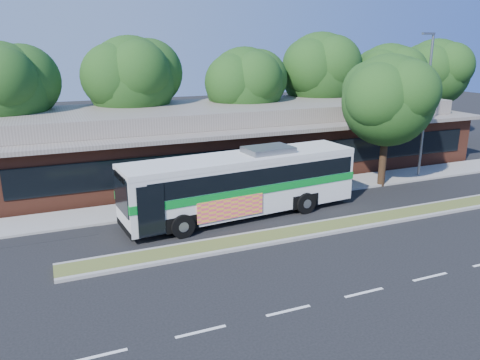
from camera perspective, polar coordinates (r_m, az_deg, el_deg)
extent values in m
plane|color=black|center=(22.64, 13.33, -5.95)|extent=(120.00, 120.00, 0.00)
cube|color=#4A5B26|center=(23.06, 12.47, -5.28)|extent=(26.00, 1.10, 0.15)
cube|color=gray|center=(27.71, 5.64, -1.34)|extent=(44.00, 2.60, 0.12)
cube|color=brown|center=(33.08, 0.31, 4.38)|extent=(32.00, 10.00, 3.20)
cube|color=slate|center=(32.78, 0.31, 7.33)|extent=(33.20, 11.20, 0.24)
cube|color=slate|center=(32.69, 0.31, 8.42)|extent=(30.00, 8.00, 1.00)
cube|color=black|center=(28.61, 4.25, 2.67)|extent=(30.00, 0.06, 1.60)
cylinder|color=slate|center=(32.10, 21.67, 8.14)|extent=(0.16, 0.16, 9.00)
cube|color=slate|center=(31.60, 22.00, 16.22)|extent=(0.90, 0.18, 0.14)
cylinder|color=black|center=(32.53, -26.39, 3.19)|extent=(0.44, 0.44, 3.99)
sphere|color=#1C4115|center=(32.01, -27.23, 9.71)|extent=(5.80, 5.80, 5.80)
sphere|color=#1C4115|center=(32.34, -24.95, 10.87)|extent=(4.52, 4.52, 4.52)
cylinder|color=black|center=(33.88, -12.73, 5.13)|extent=(0.44, 0.44, 4.20)
sphere|color=#1C4115|center=(33.38, -13.15, 11.71)|extent=(6.00, 6.00, 6.00)
sphere|color=#1C4115|center=(34.04, -11.05, 12.72)|extent=(4.68, 4.68, 4.68)
cylinder|color=black|center=(35.22, 0.54, 5.59)|extent=(0.44, 0.44, 3.78)
sphere|color=#1C4115|center=(34.74, 0.55, 11.38)|extent=(5.60, 5.60, 5.60)
sphere|color=#1C4115|center=(35.60, 2.19, 12.21)|extent=(4.37, 4.37, 4.37)
cylinder|color=black|center=(39.26, 9.45, 6.93)|extent=(0.44, 0.44, 4.41)
sphere|color=#1C4115|center=(38.83, 9.74, 12.86)|extent=(6.20, 6.20, 6.20)
sphere|color=#1C4115|center=(39.95, 11.15, 13.59)|extent=(4.84, 4.84, 4.84)
cylinder|color=black|center=(42.00, 17.18, 6.65)|extent=(0.44, 0.44, 3.86)
sphere|color=#1C4115|center=(41.59, 17.61, 11.64)|extent=(5.80, 5.80, 5.80)
sphere|color=#1C4115|center=(42.74, 18.65, 12.28)|extent=(4.52, 4.52, 4.52)
cylinder|color=black|center=(46.72, 22.15, 7.24)|extent=(0.44, 0.44, 4.12)
sphere|color=#1C4115|center=(46.36, 22.66, 11.94)|extent=(6.00, 6.00, 6.00)
sphere|color=#1C4115|center=(47.61, 23.52, 12.51)|extent=(4.68, 4.68, 4.68)
cube|color=silver|center=(23.34, 0.25, -0.33)|extent=(12.23, 3.68, 2.77)
cube|color=black|center=(23.33, 0.90, 1.07)|extent=(11.28, 3.64, 0.83)
cube|color=silver|center=(23.02, 0.25, 2.69)|extent=(12.25, 3.70, 0.26)
cube|color=#057C24|center=(23.37, 0.25, -0.53)|extent=(12.30, 3.74, 0.38)
cube|color=black|center=(21.19, -14.30, -1.64)|extent=(0.27, 2.25, 1.72)
cube|color=black|center=(26.49, 11.85, 2.78)|extent=(0.26, 2.10, 1.11)
cube|color=#F2475E|center=(21.88, -1.13, -3.46)|extent=(3.40, 0.37, 1.00)
cube|color=slate|center=(23.69, 3.46, 3.70)|extent=(2.55, 1.83, 0.30)
cylinder|color=black|center=(21.18, -7.04, -5.58)|extent=(1.13, 0.46, 1.10)
cylinder|color=black|center=(23.41, -9.29, -3.53)|extent=(1.13, 0.46, 1.10)
cylinder|color=black|center=(24.23, 7.96, -2.79)|extent=(1.13, 0.46, 1.10)
cylinder|color=black|center=(26.19, 4.74, -1.22)|extent=(1.13, 0.46, 1.10)
cylinder|color=black|center=(29.66, 17.04, 2.68)|extent=(0.44, 0.44, 3.60)
sphere|color=#1C4115|center=(29.10, 17.59, 9.22)|extent=(5.38, 5.38, 5.38)
sphere|color=#1C4115|center=(30.15, 18.96, 10.15)|extent=(4.19, 4.19, 4.19)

